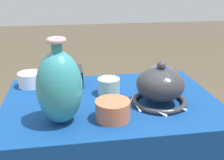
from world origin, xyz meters
The scene contains 8 objects.
display_table centered at (0.00, -0.01, 0.68)m, with size 0.92×0.65×0.78m.
vase_tall_bulbous centered at (-0.21, -0.17, 0.92)m, with size 0.16×0.16×0.31m.
vase_dome_bell centered at (0.19, -0.08, 0.86)m, with size 0.24×0.25×0.19m.
mosaic_tile_box centered at (-0.19, 0.20, 0.83)m, with size 0.17×0.14×0.08m.
pot_squat_terracotta centered at (-0.02, -0.18, 0.82)m, with size 0.13×0.13×0.07m, color #BC6642.
pot_squat_celadon centered at (0.00, 0.06, 0.82)m, with size 0.10×0.10×0.07m, color #A8CCB7.
cup_wide_cobalt centered at (0.28, 0.15, 0.83)m, with size 0.11×0.11×0.08m.
pot_squat_porcelain centered at (-0.36, 0.22, 0.82)m, with size 0.12×0.12×0.07m, color white.
Camera 1 is at (-0.17, -1.11, 1.29)m, focal length 45.00 mm.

